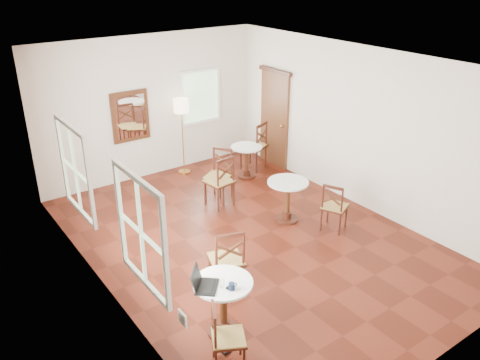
% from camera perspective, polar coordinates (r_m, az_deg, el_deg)
% --- Properties ---
extents(ground, '(7.00, 7.00, 0.00)m').
position_cam_1_polar(ground, '(8.50, 1.19, -6.83)').
color(ground, '#521A0E').
rests_on(ground, ground).
extents(room_shell, '(5.02, 7.02, 3.01)m').
position_cam_1_polar(room_shell, '(7.86, -0.24, 5.74)').
color(room_shell, silver).
rests_on(room_shell, ground).
extents(cafe_table_near, '(0.74, 0.74, 0.78)m').
position_cam_1_polar(cafe_table_near, '(6.35, -1.93, -13.80)').
color(cafe_table_near, '#3F1A0F').
rests_on(cafe_table_near, ground).
extents(cafe_table_mid, '(0.73, 0.73, 0.78)m').
position_cam_1_polar(cafe_table_mid, '(8.90, 5.48, -1.90)').
color(cafe_table_mid, '#3F1A0F').
rests_on(cafe_table_mid, ground).
extents(cafe_table_back, '(0.67, 0.67, 0.70)m').
position_cam_1_polar(cafe_table_back, '(10.65, 0.75, 2.53)').
color(cafe_table_back, '#3F1A0F').
rests_on(cafe_table_back, ground).
extents(chair_near_a, '(0.59, 0.59, 1.02)m').
position_cam_1_polar(chair_near_a, '(7.05, -1.54, -9.17)').
color(chair_near_a, '#3F1A0F').
rests_on(chair_near_a, ground).
extents(chair_near_b, '(0.53, 0.53, 0.85)m').
position_cam_1_polar(chair_near_b, '(5.95, -1.58, -17.65)').
color(chair_near_b, '#3F1A0F').
rests_on(chair_near_b, ground).
extents(chair_mid_a, '(0.53, 0.53, 1.03)m').
position_cam_1_polar(chair_mid_a, '(9.37, -2.31, -0.15)').
color(chair_mid_a, '#3F1A0F').
rests_on(chair_mid_a, ground).
extents(chair_mid_b, '(0.55, 0.55, 0.90)m').
position_cam_1_polar(chair_mid_b, '(8.73, 10.79, -3.04)').
color(chair_mid_b, '#3F1A0F').
rests_on(chair_mid_b, ground).
extents(chair_back_a, '(0.65, 0.65, 1.09)m').
position_cam_1_polar(chair_back_a, '(11.06, 1.69, 3.96)').
color(chair_back_a, '#3F1A0F').
rests_on(chair_back_a, ground).
extents(chair_back_b, '(0.65, 0.65, 1.03)m').
position_cam_1_polar(chair_back_b, '(9.63, -2.41, 0.54)').
color(chair_back_b, '#3F1A0F').
rests_on(chair_back_b, ground).
extents(floor_lamp, '(0.32, 0.32, 1.67)m').
position_cam_1_polar(floor_lamp, '(10.63, -6.77, 7.91)').
color(floor_lamp, '#BF8C3F').
rests_on(floor_lamp, ground).
extents(laptop, '(0.44, 0.45, 0.25)m').
position_cam_1_polar(laptop, '(6.06, -4.36, -11.72)').
color(laptop, black).
rests_on(laptop, cafe_table_near).
extents(mouse, '(0.11, 0.09, 0.04)m').
position_cam_1_polar(mouse, '(6.04, -1.28, -12.25)').
color(mouse, black).
rests_on(mouse, cafe_table_near).
extents(navy_mug, '(0.11, 0.08, 0.09)m').
position_cam_1_polar(navy_mug, '(6.01, -0.93, -12.13)').
color(navy_mug, '#0F1932').
rests_on(navy_mug, cafe_table_near).
extents(water_glass, '(0.06, 0.06, 0.10)m').
position_cam_1_polar(water_glass, '(6.05, -2.07, -11.80)').
color(water_glass, white).
rests_on(water_glass, cafe_table_near).
extents(power_adapter, '(0.10, 0.06, 0.04)m').
position_cam_1_polar(power_adapter, '(6.37, -1.60, -19.12)').
color(power_adapter, black).
rests_on(power_adapter, ground).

